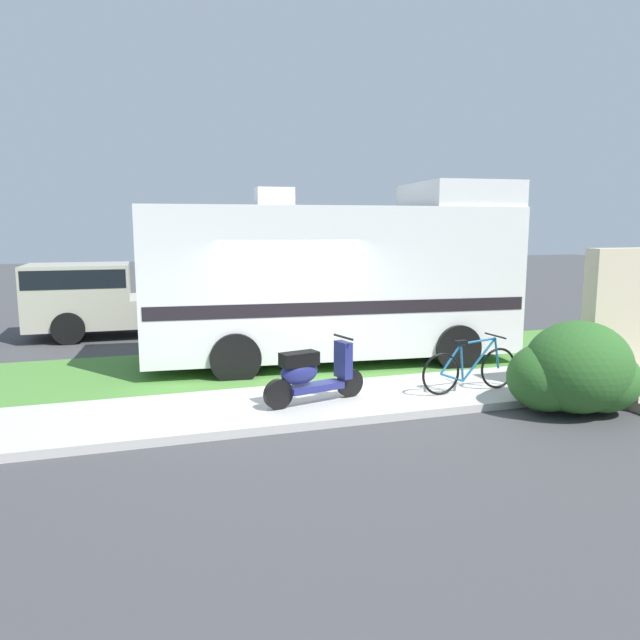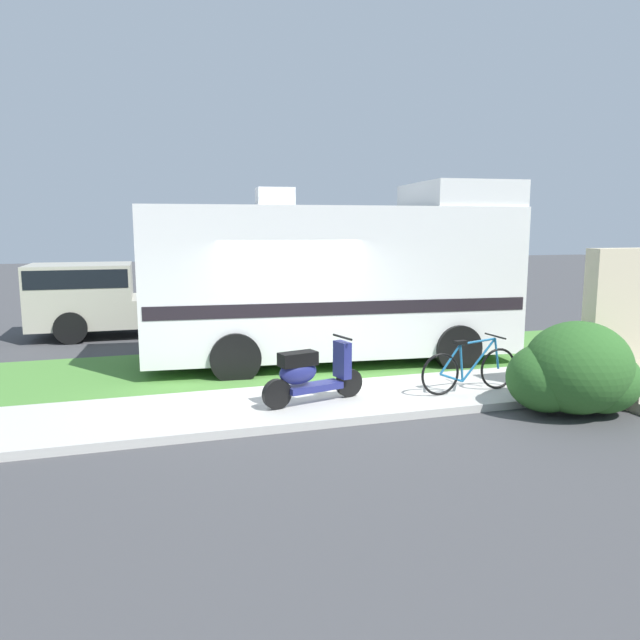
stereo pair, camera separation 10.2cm
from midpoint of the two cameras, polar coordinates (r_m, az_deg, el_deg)
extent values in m
plane|color=#424244|center=(10.38, -1.79, -6.38)|extent=(80.00, 80.00, 0.00)
cube|color=beige|center=(9.26, 0.21, -7.89)|extent=(24.00, 2.00, 0.12)
cube|color=#4C8438|center=(11.78, -3.75, -4.35)|extent=(24.00, 3.40, 0.08)
cube|color=silver|center=(11.90, 1.18, 3.90)|extent=(7.36, 3.12, 2.80)
cube|color=silver|center=(12.75, 13.26, 11.42)|extent=(2.01, 2.50, 0.50)
cube|color=black|center=(11.95, 1.17, 1.90)|extent=(7.22, 3.13, 0.24)
cube|color=black|center=(13.14, 16.57, 6.15)|extent=(0.27, 2.10, 0.90)
cube|color=silver|center=(11.67, -4.05, 11.55)|extent=(0.75, 0.66, 0.36)
cylinder|color=black|center=(13.83, 9.03, -0.73)|extent=(0.92, 0.36, 0.90)
cylinder|color=black|center=(11.69, 13.17, -2.61)|extent=(0.92, 0.36, 0.90)
cylinder|color=black|center=(12.95, -8.56, -1.37)|extent=(0.92, 0.36, 0.90)
cylinder|color=black|center=(10.64, -7.78, -3.59)|extent=(0.92, 0.36, 0.90)
cylinder|color=black|center=(9.33, 3.07, -5.98)|extent=(0.45, 0.20, 0.44)
cylinder|color=black|center=(8.72, -3.78, -7.04)|extent=(0.45, 0.20, 0.44)
cube|color=navy|center=(9.00, -0.23, -6.38)|extent=(0.91, 0.48, 0.10)
cube|color=black|center=(8.76, -1.78, -3.72)|extent=(0.61, 0.38, 0.20)
ellipsoid|color=navy|center=(8.81, -1.77, -4.99)|extent=(0.65, 0.43, 0.36)
cube|color=navy|center=(9.17, 2.45, -3.79)|extent=(0.21, 0.34, 0.56)
cylinder|color=black|center=(9.10, 2.46, -1.64)|extent=(0.15, 0.49, 0.04)
sphere|color=white|center=(9.14, 2.45, -2.69)|extent=(0.12, 0.12, 0.12)
torus|color=black|center=(10.17, 16.85, -4.43)|extent=(0.67, 0.08, 0.67)
torus|color=black|center=(9.56, 11.66, -5.07)|extent=(0.67, 0.08, 0.67)
cylinder|color=#1E6699|center=(9.91, 15.15, -3.67)|extent=(0.61, 0.07, 0.68)
cylinder|color=#1E6699|center=(9.73, 13.59, -3.99)|extent=(0.10, 0.04, 0.61)
cylinder|color=#1E6699|center=(9.83, 15.07, -1.98)|extent=(0.65, 0.08, 0.09)
cylinder|color=#1E6699|center=(9.68, 12.69, -5.38)|extent=(0.43, 0.06, 0.19)
cylinder|color=#1E6699|center=(9.60, 12.58, -3.66)|extent=(0.38, 0.06, 0.47)
cylinder|color=#1E6699|center=(10.09, 16.72, -3.08)|extent=(0.12, 0.04, 0.51)
cube|color=black|center=(9.64, 13.50, -2.09)|extent=(0.21, 0.11, 0.06)
cylinder|color=black|center=(10.01, 16.60, -1.47)|extent=(0.06, 0.52, 0.03)
cube|color=#B7B29E|center=(16.01, -21.56, 2.22)|extent=(2.46, 1.96, 1.54)
cube|color=black|center=(15.96, -21.65, 3.89)|extent=(2.34, 1.98, 0.44)
cube|color=#B7B29E|center=(16.02, -11.87, 1.12)|extent=(2.99, 1.97, 0.69)
cylinder|color=black|center=(15.21, -22.43, -0.70)|extent=(0.76, 0.26, 0.76)
cylinder|color=black|center=(17.01, -21.78, 0.29)|extent=(0.76, 0.26, 0.76)
cylinder|color=black|center=(15.18, -10.26, -0.18)|extent=(0.76, 0.26, 0.76)
cylinder|color=black|center=(16.99, -10.90, 0.75)|extent=(0.76, 0.26, 0.76)
cube|color=#1E478C|center=(19.77, -1.16, 3.88)|extent=(2.45, 2.24, 1.47)
cube|color=black|center=(19.74, -1.16, 5.13)|extent=(2.34, 2.25, 0.44)
cube|color=#1E478C|center=(20.50, 5.89, 2.93)|extent=(2.96, 2.27, 0.70)
cylinder|color=black|center=(18.83, -1.04, 1.69)|extent=(0.77, 0.29, 0.76)
cylinder|color=black|center=(20.77, -2.21, 2.36)|extent=(0.77, 0.29, 0.76)
cylinder|color=black|center=(19.70, 7.75, 1.93)|extent=(0.77, 0.29, 0.76)
cylinder|color=black|center=(21.57, 5.85, 2.56)|extent=(0.77, 0.29, 0.76)
cube|color=beige|center=(10.86, 28.32, -0.29)|extent=(2.00, 0.30, 2.40)
ellipsoid|color=#2D6026|center=(9.48, 23.57, -4.15)|extent=(1.59, 1.43, 1.35)
ellipsoid|color=#2D6026|center=(9.39, 21.03, -5.12)|extent=(1.19, 1.07, 1.01)
ellipsoid|color=#2D6026|center=(9.67, 25.57, -5.24)|extent=(1.11, 1.00, 0.94)
cylinder|color=#B2B2B7|center=(11.93, 25.84, -4.18)|extent=(0.06, 0.06, 0.20)
cylinder|color=#B2B2B7|center=(11.90, 25.88, -3.61)|extent=(0.03, 0.03, 0.04)
cylinder|color=black|center=(11.90, 25.89, -3.50)|extent=(0.03, 0.03, 0.02)
camera|label=1|loc=(0.05, -89.72, 0.04)|focal=33.67mm
camera|label=2|loc=(0.05, 90.28, -0.04)|focal=33.67mm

